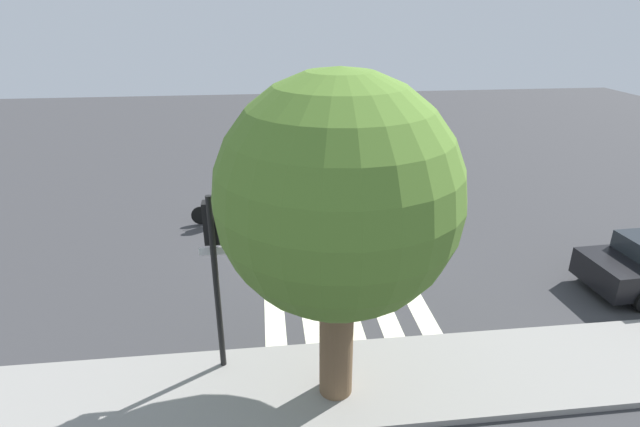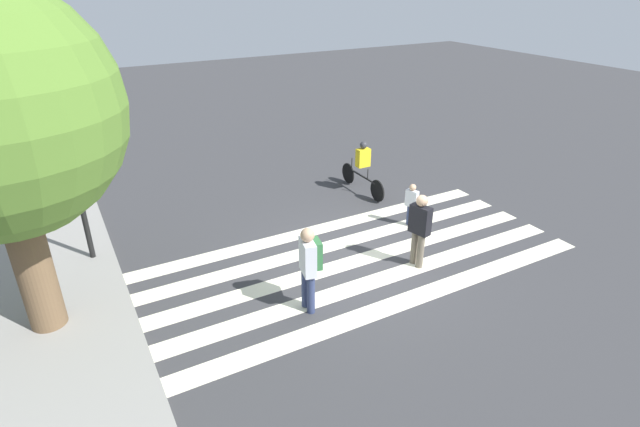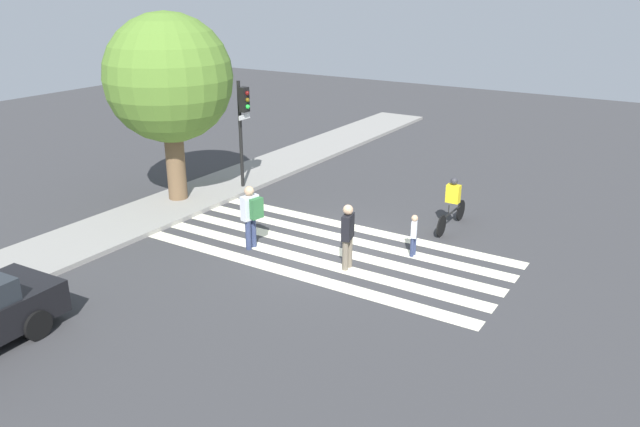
{
  "view_description": "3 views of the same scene",
  "coord_description": "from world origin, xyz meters",
  "px_view_note": "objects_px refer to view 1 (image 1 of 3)",
  "views": [
    {
      "loc": [
        1.91,
        14.05,
        7.07
      ],
      "look_at": [
        0.26,
        -0.08,
        1.12
      ],
      "focal_mm": 28.0,
      "sensor_mm": 36.0,
      "label": 1
    },
    {
      "loc": [
        -8.35,
        5.68,
        6.12
      ],
      "look_at": [
        0.85,
        0.59,
        0.99
      ],
      "focal_mm": 28.0,
      "sensor_mm": 36.0,
      "label": 2
    },
    {
      "loc": [
        -13.72,
        -8.34,
        7.0
      ],
      "look_at": [
        -0.61,
        -0.07,
        1.28
      ],
      "focal_mm": 35.0,
      "sensor_mm": 36.0,
      "label": 3
    }
  ],
  "objects_px": {
    "street_tree": "(338,198)",
    "cyclist_near_curb": "(223,200)",
    "pedestrian_adult_yellow_jacket": "(296,204)",
    "pedestrian_child_with_backpack": "(349,205)",
    "pedestrian_adult_tall_backpack": "(376,240)",
    "traffic_light": "(214,250)"
  },
  "relations": [
    {
      "from": "street_tree",
      "to": "cyclist_near_curb",
      "type": "bearing_deg",
      "value": -73.17
    },
    {
      "from": "street_tree",
      "to": "pedestrian_adult_tall_backpack",
      "type": "xyz_separation_m",
      "value": [
        -1.8,
        -4.6,
        -3.07
      ]
    },
    {
      "from": "pedestrian_child_with_backpack",
      "to": "cyclist_near_curb",
      "type": "relative_size",
      "value": 0.78
    },
    {
      "from": "traffic_light",
      "to": "pedestrian_adult_yellow_jacket",
      "type": "xyz_separation_m",
      "value": [
        -2.08,
        -7.48,
        -2.06
      ]
    },
    {
      "from": "pedestrian_adult_yellow_jacket",
      "to": "street_tree",
      "type": "bearing_deg",
      "value": -108.88
    },
    {
      "from": "traffic_light",
      "to": "cyclist_near_curb",
      "type": "xyz_separation_m",
      "value": [
        0.43,
        -7.61,
        -1.87
      ]
    },
    {
      "from": "pedestrian_adult_yellow_jacket",
      "to": "pedestrian_child_with_backpack",
      "type": "xyz_separation_m",
      "value": [
        -1.66,
        1.12,
        0.32
      ]
    },
    {
      "from": "pedestrian_adult_yellow_jacket",
      "to": "traffic_light",
      "type": "bearing_deg",
      "value": -125.33
    },
    {
      "from": "street_tree",
      "to": "cyclist_near_curb",
      "type": "xyz_separation_m",
      "value": [
        2.65,
        -8.76,
        -3.28
      ]
    },
    {
      "from": "traffic_light",
      "to": "pedestrian_adult_yellow_jacket",
      "type": "distance_m",
      "value": 8.04
    },
    {
      "from": "pedestrian_adult_tall_backpack",
      "to": "traffic_light",
      "type": "bearing_deg",
      "value": 52.76
    },
    {
      "from": "pedestrian_adult_tall_backpack",
      "to": "cyclist_near_curb",
      "type": "bearing_deg",
      "value": -31.02
    },
    {
      "from": "pedestrian_adult_yellow_jacket",
      "to": "cyclist_near_curb",
      "type": "bearing_deg",
      "value": 157.41
    },
    {
      "from": "traffic_light",
      "to": "cyclist_near_curb",
      "type": "bearing_deg",
      "value": -86.75
    },
    {
      "from": "traffic_light",
      "to": "street_tree",
      "type": "distance_m",
      "value": 2.87
    },
    {
      "from": "pedestrian_adult_tall_backpack",
      "to": "pedestrian_child_with_backpack",
      "type": "bearing_deg",
      "value": -72.66
    },
    {
      "from": "street_tree",
      "to": "pedestrian_adult_yellow_jacket",
      "type": "height_order",
      "value": "street_tree"
    },
    {
      "from": "traffic_light",
      "to": "pedestrian_adult_yellow_jacket",
      "type": "bearing_deg",
      "value": -105.56
    },
    {
      "from": "street_tree",
      "to": "pedestrian_child_with_backpack",
      "type": "height_order",
      "value": "street_tree"
    },
    {
      "from": "street_tree",
      "to": "cyclist_near_curb",
      "type": "height_order",
      "value": "street_tree"
    },
    {
      "from": "pedestrian_adult_yellow_jacket",
      "to": "pedestrian_child_with_backpack",
      "type": "bearing_deg",
      "value": -53.73
    },
    {
      "from": "traffic_light",
      "to": "pedestrian_child_with_backpack",
      "type": "relative_size",
      "value": 2.22
    }
  ]
}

